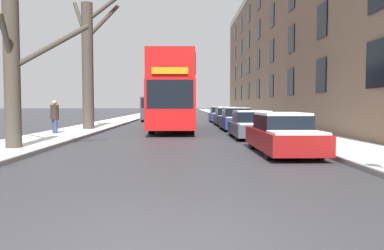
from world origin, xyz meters
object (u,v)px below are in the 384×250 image
pedestrian_left_sidewalk (55,117)px  parked_car_1 (252,125)px  bare_tree_left_1 (88,62)px  bare_tree_left_0 (12,68)px  parked_car_2 (236,120)px  parked_car_4 (219,115)px  double_decker_bus (173,90)px  parked_car_3 (226,117)px  parked_car_0 (283,135)px  oncoming_van (153,108)px

pedestrian_left_sidewalk → parked_car_1: bearing=-138.7°
bare_tree_left_1 → bare_tree_left_0: bearing=-90.0°
parked_car_2 → parked_car_4: parked_car_2 is taller
bare_tree_left_0 → bare_tree_left_1: bearing=90.0°
double_decker_bus → parked_car_1: double_decker_bus is taller
double_decker_bus → parked_car_4: (3.95, 10.86, -1.86)m
parked_car_3 → pedestrian_left_sidewalk: 13.99m
parked_car_0 → parked_car_2: 11.31m
parked_car_3 → pedestrian_left_sidewalk: pedestrian_left_sidewalk is taller
oncoming_van → pedestrian_left_sidewalk: (-3.50, -17.60, -0.25)m
oncoming_van → parked_car_2: bearing=-64.2°
bare_tree_left_1 → parked_car_2: (9.04, 0.76, -3.52)m
parked_car_3 → oncoming_van: size_ratio=0.92×
parked_car_3 → parked_car_4: bearing=90.0°
parked_car_0 → parked_car_1: 5.63m
parked_car_4 → parked_car_2: bearing=-90.0°
bare_tree_left_1 → parked_car_3: bare_tree_left_1 is taller
bare_tree_left_0 → parked_car_1: 10.64m
parked_car_0 → parked_car_2: size_ratio=1.09×
parked_car_0 → pedestrian_left_sidewalk: (-9.84, 6.84, 0.38)m
parked_car_2 → oncoming_van: oncoming_van is taller
parked_car_3 → parked_car_4: size_ratio=1.05×
pedestrian_left_sidewalk → parked_car_0: bearing=-166.5°
double_decker_bus → parked_car_2: 4.37m
bare_tree_left_1 → pedestrian_left_sidewalk: (-0.81, -3.71, -3.17)m
oncoming_van → parked_car_1: bearing=-71.4°
parked_car_3 → parked_car_2: bearing=-90.0°
parked_car_0 → parked_car_4: bearing=90.0°
oncoming_van → pedestrian_left_sidewalk: 17.94m
bare_tree_left_1 → double_decker_bus: bare_tree_left_1 is taller
oncoming_van → bare_tree_left_0: bearing=-96.4°
bare_tree_left_0 → double_decker_bus: 12.19m
double_decker_bus → parked_car_1: (3.95, -5.93, -1.90)m
bare_tree_left_1 → oncoming_van: bearing=79.0°
oncoming_van → parked_car_0: bearing=-75.4°
double_decker_bus → parked_car_0: (3.95, -11.56, -1.89)m
parked_car_4 → oncoming_van: bearing=162.3°
parked_car_0 → parked_car_2: bearing=90.0°
bare_tree_left_1 → parked_car_0: size_ratio=1.81×
bare_tree_left_0 → double_decker_bus: (5.09, 11.07, -0.32)m
pedestrian_left_sidewalk → parked_car_4: bearing=-74.0°
parked_car_0 → bare_tree_left_1: bearing=130.6°
parked_car_4 → pedestrian_left_sidewalk: 18.43m
double_decker_bus → parked_car_0: size_ratio=2.50×
double_decker_bus → pedestrian_left_sidewalk: (-5.89, -4.72, -1.51)m
bare_tree_left_0 → parked_car_4: bearing=67.6°
parked_car_3 → parked_car_4: parked_car_4 is taller
bare_tree_left_0 → bare_tree_left_1: bare_tree_left_1 is taller
parked_car_0 → pedestrian_left_sidewalk: bearing=145.2°
parked_car_4 → oncoming_van: size_ratio=0.88×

